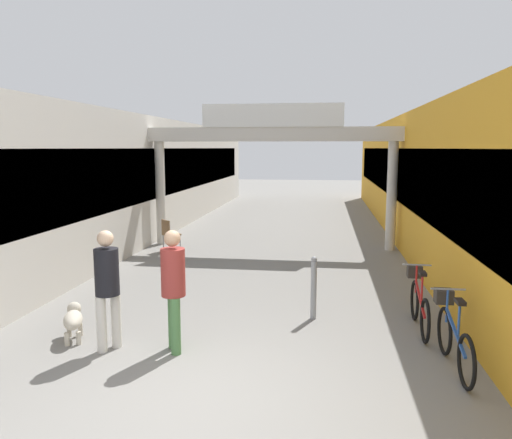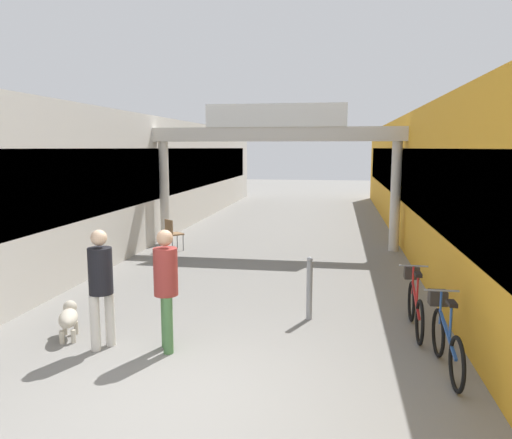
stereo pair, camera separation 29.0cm
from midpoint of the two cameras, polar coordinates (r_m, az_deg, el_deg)
ground_plane at (r=6.23m, az=-8.74°, el=-19.31°), size 80.00×80.00×0.00m
storefront_left at (r=17.64m, az=-14.61°, el=4.80°), size 3.00×26.00×3.81m
storefront_right at (r=16.68m, az=19.88°, el=4.39°), size 3.00×26.00×3.81m
arcade_sign_gateway at (r=14.30m, az=1.32°, el=8.34°), size 7.40×0.47×4.09m
pedestrian_with_dog at (r=7.42m, az=-17.73°, el=-6.82°), size 0.47×0.47×1.73m
pedestrian_companion at (r=7.14m, az=-10.59°, el=-7.09°), size 0.45×0.45×1.74m
dog_on_leash at (r=8.17m, az=-21.13°, el=-10.55°), size 0.50×0.73×0.51m
bicycle_blue_nearest at (r=7.15m, az=20.47°, el=-12.22°), size 0.46×1.69×0.98m
bicycle_red_second at (r=8.43m, az=17.16°, el=-8.94°), size 0.46×1.69×0.98m
bollard_post_metal at (r=8.49m, az=5.63°, el=-7.72°), size 0.10×0.10×1.07m
cafe_chair_wood_nearer at (r=14.12m, az=-10.49°, el=-1.44°), size 0.57×0.57×0.89m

